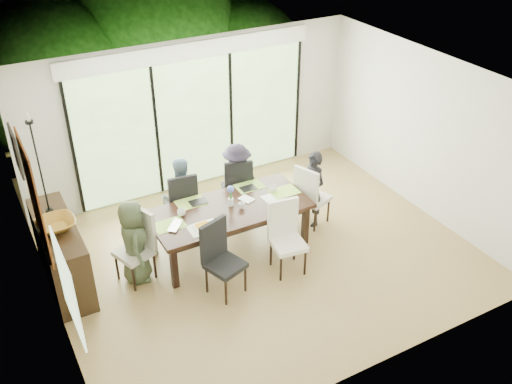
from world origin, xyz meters
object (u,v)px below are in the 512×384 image
chair_left_end (133,248)px  person_right_end (312,189)px  chair_near_left (225,260)px  chair_near_right (288,239)px  person_left_end (134,242)px  vase (231,202)px  cup_a (181,213)px  bowl (56,224)px  chair_far_left (180,200)px  table_top (230,209)px  cup_b (241,206)px  chair_right_end (313,194)px  person_far_right (237,180)px  cup_c (273,189)px  sideboard (61,253)px  person_far_left (180,196)px  laptop (179,226)px

chair_left_end → person_right_end: person_right_end is taller
chair_near_left → chair_near_right: size_ratio=1.00×
person_left_end → vase: bearing=-75.4°
cup_a → bowl: bowl is taller
chair_far_left → bowl: bearing=20.4°
table_top → cup_b: cup_b is taller
chair_near_left → chair_near_right: (1.00, 0.00, 0.00)m
chair_far_left → chair_left_end: bearing=44.8°
chair_right_end → chair_near_left: bearing=93.0°
vase → person_left_end: bearing=-178.1°
chair_right_end → chair_far_left: (-1.95, 0.85, 0.00)m
chair_near_right → person_left_end: size_ratio=0.85×
chair_far_left → cup_b: bearing=128.1°
chair_near_left → person_far_right: person_far_right is taller
chair_right_end → cup_b: (-1.35, -0.10, 0.24)m
cup_a → cup_b: bearing=-16.4°
bowl → cup_b: bearing=-9.8°
cup_b → chair_left_end: bearing=176.5°
person_left_end → vase: size_ratio=10.75×
chair_left_end → chair_near_right: (2.00, -0.87, 0.00)m
chair_left_end → chair_near_right: same height
chair_far_left → person_far_right: bearing=-175.3°
person_left_end → person_far_right: size_ratio=1.00×
cup_a → person_left_end: bearing=-169.1°
chair_near_left → person_right_end: (1.98, 0.87, 0.09)m
person_left_end → cup_c: 2.29m
sideboard → bowl: size_ratio=3.36×
person_far_left → sideboard: bearing=7.1°
sideboard → bowl: 0.56m
laptop → cup_b: 1.00m
person_far_right → chair_right_end: bearing=126.0°
chair_left_end → person_right_end: size_ratio=0.85×
laptop → chair_right_end: bearing=-46.7°
table_top → cup_c: (0.80, 0.10, 0.08)m
chair_near_right → chair_right_end: bearing=49.1°
vase → bowl: size_ratio=0.23×
chair_near_left → sideboard: chair_near_left is taller
person_far_left → vase: person_far_left is taller
chair_far_left → sideboard: chair_far_left is taller
person_far_left → chair_far_left: bearing=-94.1°
person_right_end → table_top: bearing=-98.6°
chair_right_end → bowl: (-3.90, 0.34, 0.49)m
table_top → chair_right_end: 1.51m
cup_a → chair_right_end: bearing=-3.9°
chair_near_right → cup_a: chair_near_right is taller
person_far_right → vase: 0.94m
chair_right_end → chair_near_left: same height
table_top → person_left_end: size_ratio=1.86×
cup_c → laptop: bearing=-173.1°
chair_far_left → cup_c: chair_far_left is taller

